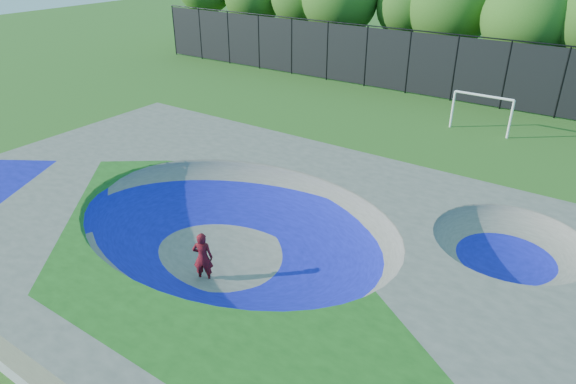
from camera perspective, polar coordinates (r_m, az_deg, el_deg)
ground at (r=16.92m, az=-5.85°, el=-7.12°), size 120.00×120.00×0.00m
skate_deck at (r=16.52m, az=-5.97°, el=-4.96°), size 22.00×14.00×1.50m
skater at (r=15.51m, az=-9.44°, el=-7.18°), size 0.72×0.64×1.66m
skateboard at (r=15.97m, az=-9.22°, el=-9.58°), size 0.78×0.59×0.05m
soccer_goal at (r=28.59m, az=20.76°, el=8.88°), size 3.08×0.12×2.04m
fence at (r=33.68m, az=18.05°, el=13.06°), size 48.09×0.09×4.04m
treeline at (r=38.01m, az=19.82°, el=18.55°), size 53.64×7.70×7.95m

